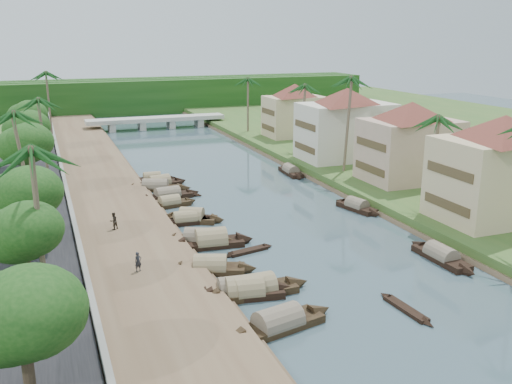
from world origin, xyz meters
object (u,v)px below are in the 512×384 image
object	(u,v)px
building_near	(500,167)
sampan_0	(278,324)
bridge	(156,120)
person_near	(138,262)
sampan_1	(245,292)

from	to	relation	value
building_near	sampan_0	bearing A→B (deg)	-158.80
bridge	person_near	world-z (taller)	bridge
building_near	person_near	xyz separation A→B (m)	(-35.16, 0.24, -4.80)
sampan_1	person_near	size ratio (longest dim) A/B	5.26
bridge	sampan_0	bearing A→B (deg)	-96.02
building_near	sampan_1	distance (m)	29.51
sampan_1	person_near	world-z (taller)	person_near
bridge	building_near	distance (m)	76.54
bridge	sampan_1	distance (m)	80.08
sampan_1	building_near	bearing A→B (deg)	20.07
sampan_1	bridge	bearing A→B (deg)	92.34
person_near	sampan_1	bearing A→B (deg)	-59.18
sampan_0	person_near	distance (m)	13.27
sampan_0	sampan_1	bearing A→B (deg)	81.90
building_near	person_near	world-z (taller)	building_near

